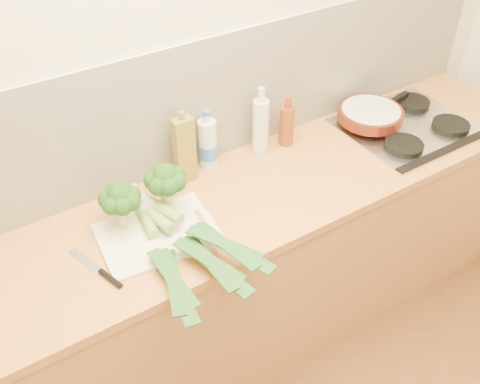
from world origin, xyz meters
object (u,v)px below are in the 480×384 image
object	(u,v)px
chopping_board	(158,234)
chefs_knife	(104,274)
gas_hob	(408,126)
skillet	(371,114)

from	to	relation	value
chopping_board	chefs_knife	xyz separation A→B (m)	(-0.24, -0.08, 0.00)
gas_hob	chopping_board	xyz separation A→B (m)	(-1.29, -0.02, -0.01)
chopping_board	skillet	bearing A→B (deg)	11.80
chefs_knife	chopping_board	bearing A→B (deg)	0.82
chopping_board	chefs_knife	bearing A→B (deg)	-156.41
gas_hob	skillet	xyz separation A→B (m)	(-0.14, 0.11, 0.05)
chefs_knife	skillet	size ratio (longest dim) A/B	0.60
chopping_board	skillet	world-z (taller)	skillet
chefs_knife	skillet	world-z (taller)	skillet
skillet	chefs_knife	bearing A→B (deg)	178.64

